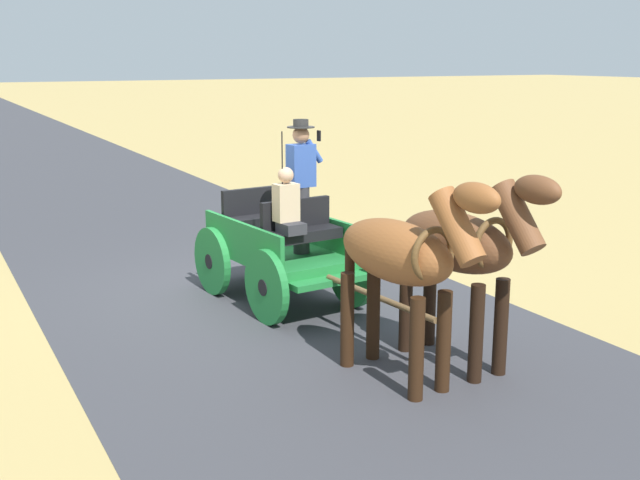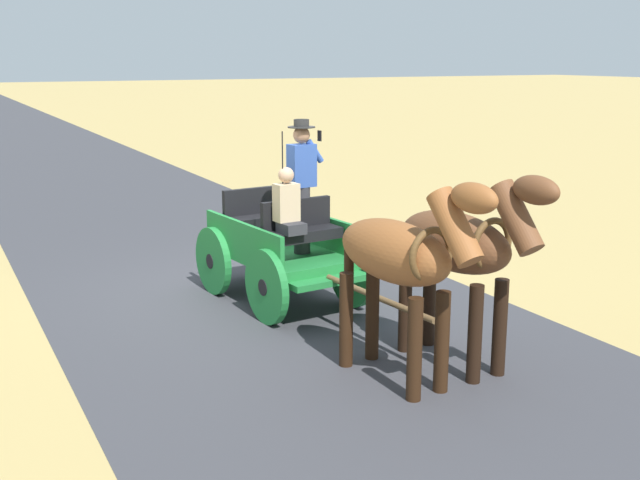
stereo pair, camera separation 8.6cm
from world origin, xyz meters
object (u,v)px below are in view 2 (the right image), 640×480
Objects in this scene: horse_near_side at (461,248)px; horse_drawn_carriage at (283,244)px; horse_off_side at (401,258)px; traffic_cone at (297,215)px.

horse_drawn_carriage is at bearing -76.51° from horse_near_side.
horse_off_side is (0.80, 0.08, 0.00)m from horse_near_side.
horse_off_side is at bearing 5.89° from horse_near_side.
traffic_cone is (-1.50, -7.19, -1.07)m from horse_near_side.
horse_drawn_carriage is 3.10m from horse_near_side.
horse_near_side is 4.42× the size of traffic_cone.
horse_drawn_carriage reaches higher than traffic_cone.
horse_drawn_carriage reaches higher than horse_near_side.
horse_near_side reaches higher than traffic_cone.
traffic_cone is (-2.30, -7.27, -1.07)m from horse_off_side.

